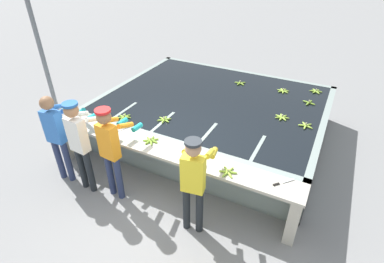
{
  "coord_description": "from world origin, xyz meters",
  "views": [
    {
      "loc": [
        2.25,
        -3.08,
        3.75
      ],
      "look_at": [
        0.0,
        1.27,
        0.61
      ],
      "focal_mm": 28.0,
      "sensor_mm": 36.0,
      "label": 1
    }
  ],
  "objects": [
    {
      "name": "support_post_left",
      "position": [
        -3.19,
        0.8,
        1.6
      ],
      "size": [
        0.09,
        0.09,
        3.2
      ],
      "color": "slate",
      "rests_on": "ground"
    },
    {
      "name": "banana_bunch_floating_7",
      "position": [
        1.9,
        3.66,
        0.88
      ],
      "size": [
        0.28,
        0.27,
        0.08
      ],
      "color": "#93BC3D",
      "rests_on": "wash_tank"
    },
    {
      "name": "work_ledge",
      "position": [
        0.0,
        0.23,
        0.62
      ],
      "size": [
        4.6,
        0.45,
        0.87
      ],
      "color": "#B7B2A3",
      "rests_on": "ground"
    },
    {
      "name": "banana_bunch_floating_6",
      "position": [
        1.5,
        2.13,
        0.88
      ],
      "size": [
        0.28,
        0.28,
        0.08
      ],
      "color": "#9EC642",
      "rests_on": "wash_tank"
    },
    {
      "name": "worker_3",
      "position": [
        0.84,
        -0.3,
        0.99
      ],
      "size": [
        0.48,
        0.74,
        1.63
      ],
      "color": "#1E2328",
      "rests_on": "ground"
    },
    {
      "name": "banana_bunch_floating_0",
      "position": [
        1.24,
        3.34,
        0.88
      ],
      "size": [
        0.28,
        0.28,
        0.08
      ],
      "color": "#9EC642",
      "rests_on": "wash_tank"
    },
    {
      "name": "worker_1",
      "position": [
        -1.2,
        -0.36,
        1.04
      ],
      "size": [
        0.44,
        0.73,
        1.7
      ],
      "color": "#1E2328",
      "rests_on": "ground"
    },
    {
      "name": "knife_1",
      "position": [
        1.91,
        0.28,
        0.88
      ],
      "size": [
        0.25,
        0.28,
        0.02
      ],
      "color": "silver",
      "rests_on": "work_ledge"
    },
    {
      "name": "banana_bunch_ledge_0",
      "position": [
        -0.29,
        0.31,
        0.89
      ],
      "size": [
        0.27,
        0.28,
        0.08
      ],
      "color": "#7FAD33",
      "rests_on": "work_ledge"
    },
    {
      "name": "banana_bunch_ledge_2",
      "position": [
        -1.94,
        0.18,
        0.89
      ],
      "size": [
        0.28,
        0.28,
        0.08
      ],
      "color": "#8CB738",
      "rests_on": "work_ledge"
    },
    {
      "name": "wash_tank",
      "position": [
        0.0,
        2.29,
        0.43
      ],
      "size": [
        4.6,
        3.71,
        0.87
      ],
      "color": "gray",
      "rests_on": "ground"
    },
    {
      "name": "banana_bunch_floating_3",
      "position": [
        0.23,
        3.31,
        0.88
      ],
      "size": [
        0.27,
        0.28,
        0.08
      ],
      "color": "#8CB738",
      "rests_on": "wash_tank"
    },
    {
      "name": "knife_0",
      "position": [
        -0.98,
        0.32,
        0.88
      ],
      "size": [
        0.16,
        0.34,
        0.02
      ],
      "color": "silver",
      "rests_on": "work_ledge"
    },
    {
      "name": "worker_0",
      "position": [
        -1.75,
        -0.35,
        1.01
      ],
      "size": [
        0.45,
        0.73,
        1.68
      ],
      "color": "navy",
      "rests_on": "ground"
    },
    {
      "name": "banana_bunch_ledge_1",
      "position": [
        1.17,
        0.15,
        0.89
      ],
      "size": [
        0.28,
        0.28,
        0.08
      ],
      "color": "#93BC3D",
      "rests_on": "work_ledge"
    },
    {
      "name": "banana_bunch_floating_5",
      "position": [
        -0.46,
        1.01,
        0.88
      ],
      "size": [
        0.28,
        0.28,
        0.08
      ],
      "color": "#8CB738",
      "rests_on": "wash_tank"
    },
    {
      "name": "ground_plane",
      "position": [
        0.0,
        0.0,
        0.0
      ],
      "size": [
        80.0,
        80.0,
        0.0
      ],
      "primitive_type": "plane",
      "color": "gray",
      "rests_on": "ground"
    },
    {
      "name": "banana_bunch_floating_2",
      "position": [
        1.86,
        3.0,
        0.88
      ],
      "size": [
        0.28,
        0.28,
        0.08
      ],
      "color": "#7FAD33",
      "rests_on": "wash_tank"
    },
    {
      "name": "banana_bunch_floating_4",
      "position": [
        -1.2,
        0.74,
        0.88
      ],
      "size": [
        0.28,
        0.28,
        0.08
      ],
      "color": "#7FAD33",
      "rests_on": "wash_tank"
    },
    {
      "name": "worker_2",
      "position": [
        -0.65,
        -0.27,
        1.03
      ],
      "size": [
        0.44,
        0.73,
        1.69
      ],
      "color": "navy",
      "rests_on": "ground"
    },
    {
      "name": "banana_bunch_floating_1",
      "position": [
        1.96,
        2.02,
        0.88
      ],
      "size": [
        0.28,
        0.27,
        0.08
      ],
      "color": "#9EC642",
      "rests_on": "wash_tank"
    }
  ]
}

